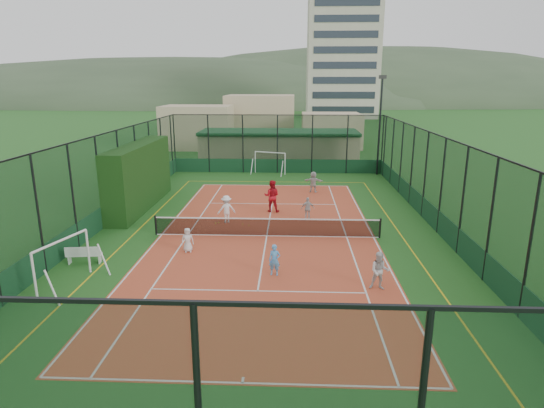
% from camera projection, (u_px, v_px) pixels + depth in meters
% --- Properties ---
extents(ground, '(300.00, 300.00, 0.00)m').
position_uv_depth(ground, '(267.00, 236.00, 23.49)').
color(ground, '#285C1F').
rests_on(ground, ground).
extents(court_slab, '(11.17, 23.97, 0.01)m').
position_uv_depth(court_slab, '(267.00, 236.00, 23.49)').
color(court_slab, '#C8492C').
rests_on(court_slab, ground).
extents(tennis_net, '(11.67, 0.12, 1.06)m').
position_uv_depth(tennis_net, '(267.00, 226.00, 23.35)').
color(tennis_net, black).
rests_on(tennis_net, ground).
extents(perimeter_fence, '(18.12, 34.12, 5.00)m').
position_uv_depth(perimeter_fence, '(267.00, 189.00, 22.84)').
color(perimeter_fence, black).
rests_on(perimeter_fence, ground).
extents(floodlight_ne, '(0.60, 0.26, 8.25)m').
position_uv_depth(floodlight_ne, '(380.00, 126.00, 38.07)').
color(floodlight_ne, black).
rests_on(floodlight_ne, ground).
extents(clubhouse, '(15.20, 7.20, 3.15)m').
position_uv_depth(clubhouse, '(279.00, 147.00, 44.30)').
color(clubhouse, tan).
rests_on(clubhouse, ground).
extents(apartment_tower, '(15.00, 12.00, 30.00)m').
position_uv_depth(apartment_tower, '(343.00, 47.00, 98.17)').
color(apartment_tower, beige).
rests_on(apartment_tower, ground).
extents(distant_hills, '(200.00, 60.00, 24.00)m').
position_uv_depth(distant_hills, '(289.00, 103.00, 168.17)').
color(distant_hills, '#384C33').
rests_on(distant_hills, ground).
extents(hedge_left, '(1.37, 9.16, 4.01)m').
position_uv_depth(hedge_left, '(140.00, 176.00, 28.51)').
color(hedge_left, black).
rests_on(hedge_left, ground).
extents(white_bench, '(1.52, 0.59, 0.83)m').
position_uv_depth(white_bench, '(84.00, 254.00, 19.89)').
color(white_bench, white).
rests_on(white_bench, ground).
extents(futsal_goal_near, '(3.01, 1.61, 1.87)m').
position_uv_depth(futsal_goal_near, '(63.00, 264.00, 17.55)').
color(futsal_goal_near, white).
rests_on(futsal_goal_near, ground).
extents(futsal_goal_far, '(2.98, 1.73, 1.85)m').
position_uv_depth(futsal_goal_far, '(270.00, 163.00, 39.25)').
color(futsal_goal_far, white).
rests_on(futsal_goal_far, ground).
extents(child_near_left, '(0.63, 0.48, 1.15)m').
position_uv_depth(child_near_left, '(188.00, 240.00, 21.18)').
color(child_near_left, silver).
rests_on(child_near_left, court_slab).
extents(child_near_mid, '(0.50, 0.35, 1.31)m').
position_uv_depth(child_near_mid, '(275.00, 260.00, 18.60)').
color(child_near_mid, '#53A6ED').
rests_on(child_near_mid, court_slab).
extents(child_near_right, '(0.80, 0.66, 1.50)m').
position_uv_depth(child_near_right, '(380.00, 271.00, 17.29)').
color(child_near_right, silver).
rests_on(child_near_right, court_slab).
extents(child_far_left, '(1.15, 0.88, 1.57)m').
position_uv_depth(child_far_left, '(226.00, 209.00, 25.54)').
color(child_far_left, white).
rests_on(child_far_left, court_slab).
extents(child_far_right, '(0.80, 0.38, 1.32)m').
position_uv_depth(child_far_right, '(308.00, 209.00, 26.12)').
color(child_far_right, silver).
rests_on(child_far_right, court_slab).
extents(child_far_back, '(1.46, 0.71, 1.51)m').
position_uv_depth(child_far_back, '(313.00, 182.00, 32.64)').
color(child_far_back, silver).
rests_on(child_far_back, court_slab).
extents(coach, '(1.01, 0.82, 1.96)m').
position_uv_depth(coach, '(272.00, 196.00, 27.68)').
color(coach, red).
rests_on(coach, court_slab).
extents(tennis_balls, '(1.98, 0.48, 0.07)m').
position_uv_depth(tennis_balls, '(231.00, 224.00, 25.39)').
color(tennis_balls, '#CCE033').
rests_on(tennis_balls, court_slab).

